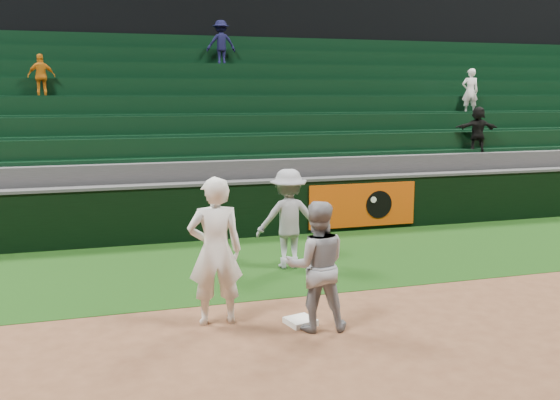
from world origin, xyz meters
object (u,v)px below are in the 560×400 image
Objects in this scene: baserunner at (316,266)px; base_coach at (288,219)px; first_baseman at (215,251)px; first_base at (300,321)px.

base_coach is at bearing -89.26° from baserunner.
baserunner is at bearing 158.89° from first_baseman.
baserunner is at bearing -53.40° from first_base.
baserunner is (1.25, -0.58, -0.15)m from first_baseman.
first_baseman is (-1.10, 0.38, 0.98)m from first_base.
first_base is 1.52m from first_baseman.
base_coach is (0.68, 2.75, 0.87)m from first_base.
first_baseman is at bearing -14.09° from baserunner.
first_base is 2.96m from base_coach.
first_base is at bearing 164.83° from first_baseman.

